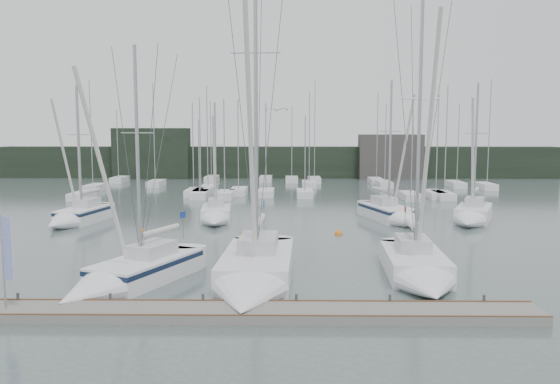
# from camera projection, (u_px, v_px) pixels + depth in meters

# --- Properties ---
(ground) EXTENTS (160.00, 160.00, 0.00)m
(ground) POSITION_uv_depth(u_px,v_px,m) (255.00, 283.00, 27.42)
(ground) COLOR #4A5A57
(ground) RESTS_ON ground
(dock) EXTENTS (24.00, 2.00, 0.40)m
(dock) POSITION_uv_depth(u_px,v_px,m) (248.00, 313.00, 22.43)
(dock) COLOR slate
(dock) RESTS_ON ground
(far_treeline) EXTENTS (90.00, 4.00, 5.00)m
(far_treeline) POSITION_uv_depth(u_px,v_px,m) (277.00, 162.00, 88.74)
(far_treeline) COLOR black
(far_treeline) RESTS_ON ground
(far_building_left) EXTENTS (12.00, 3.00, 8.00)m
(far_building_left) POSITION_uv_depth(u_px,v_px,m) (152.00, 153.00, 86.84)
(far_building_left) COLOR black
(far_building_left) RESTS_ON ground
(far_building_right) EXTENTS (10.00, 3.00, 7.00)m
(far_building_right) POSITION_uv_depth(u_px,v_px,m) (391.00, 157.00, 86.40)
(far_building_right) COLOR #3E3C39
(far_building_right) RESTS_ON ground
(mast_forest) EXTENTS (52.63, 26.10, 14.82)m
(mast_forest) POSITION_uv_depth(u_px,v_px,m) (278.00, 187.00, 69.91)
(mast_forest) COLOR white
(mast_forest) RESTS_ON ground
(sailboat_near_left) EXTENTS (6.20, 9.30, 12.76)m
(sailboat_near_left) POSITION_uv_depth(u_px,v_px,m) (124.00, 277.00, 26.46)
(sailboat_near_left) COLOR white
(sailboat_near_left) RESTS_ON ground
(sailboat_near_center) EXTENTS (3.95, 11.79, 19.49)m
(sailboat_near_center) POSITION_uv_depth(u_px,v_px,m) (253.00, 278.00, 26.17)
(sailboat_near_center) COLOR white
(sailboat_near_center) RESTS_ON ground
(sailboat_near_right) EXTENTS (3.54, 9.67, 15.71)m
(sailboat_near_right) POSITION_uv_depth(u_px,v_px,m) (420.00, 272.00, 27.36)
(sailboat_near_right) COLOR white
(sailboat_near_right) RESTS_ON ground
(sailboat_mid_a) EXTENTS (3.82, 8.22, 12.18)m
(sailboat_mid_a) POSITION_uv_depth(u_px,v_px,m) (75.00, 217.00, 44.53)
(sailboat_mid_a) COLOR white
(sailboat_mid_a) RESTS_ON ground
(sailboat_mid_b) EXTENTS (3.03, 7.53, 10.74)m
(sailboat_mid_b) POSITION_uv_depth(u_px,v_px,m) (216.00, 216.00, 45.51)
(sailboat_mid_b) COLOR white
(sailboat_mid_b) RESTS_ON ground
(sailboat_mid_d) EXTENTS (4.95, 9.09, 12.68)m
(sailboat_mid_d) POSITION_uv_depth(u_px,v_px,m) (395.00, 215.00, 45.59)
(sailboat_mid_d) COLOR white
(sailboat_mid_d) RESTS_ON ground
(sailboat_mid_e) EXTENTS (5.56, 8.10, 12.36)m
(sailboat_mid_e) POSITION_uv_depth(u_px,v_px,m) (472.00, 217.00, 44.91)
(sailboat_mid_e) COLOR white
(sailboat_mid_e) RESTS_ON ground
(buoy_a) EXTENTS (0.68, 0.68, 0.68)m
(buoy_a) POSITION_uv_depth(u_px,v_px,m) (245.00, 235.00, 40.02)
(buoy_a) COLOR orange
(buoy_a) RESTS_ON ground
(buoy_b) EXTENTS (0.61, 0.61, 0.61)m
(buoy_b) POSITION_uv_depth(u_px,v_px,m) (339.00, 234.00, 40.40)
(buoy_b) COLOR orange
(buoy_b) RESTS_ON ground
(buoy_c) EXTENTS (0.54, 0.54, 0.54)m
(buoy_c) POSITION_uv_depth(u_px,v_px,m) (141.00, 232.00, 41.17)
(buoy_c) COLOR orange
(buoy_c) RESTS_ON ground
(dock_banner) EXTENTS (0.56, 0.27, 3.92)m
(dock_banner) POSITION_uv_depth(u_px,v_px,m) (6.00, 254.00, 21.99)
(dock_banner) COLOR #9A9CA2
(dock_banner) RESTS_ON dock
(seagull) EXTENTS (1.03, 0.51, 0.21)m
(seagull) POSITION_uv_depth(u_px,v_px,m) (277.00, 109.00, 25.72)
(seagull) COLOR white
(seagull) RESTS_ON ground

